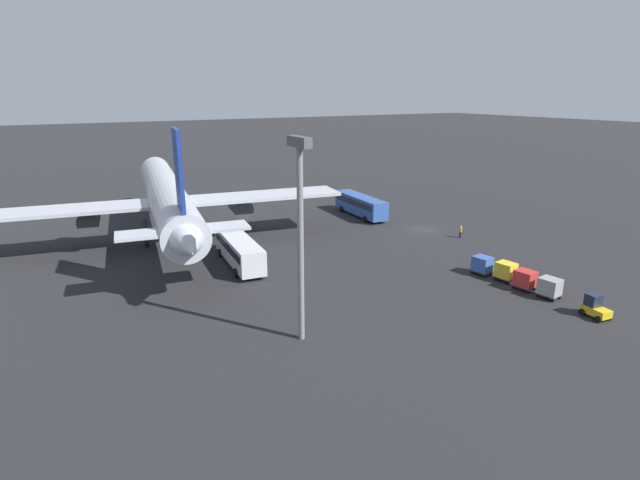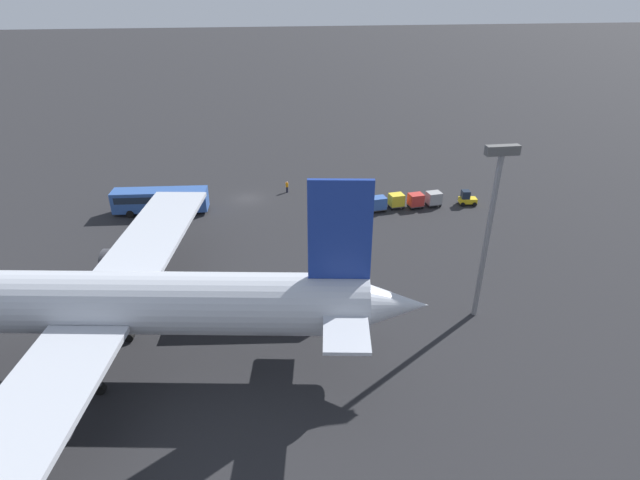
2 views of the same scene
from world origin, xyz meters
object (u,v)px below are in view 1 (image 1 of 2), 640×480
(worker_person, at_px, (460,232))
(cargo_cart_yellow, at_px, (506,270))
(airplane, at_px, (167,197))
(cargo_cart_grey, at_px, (550,287))
(shuttle_bus_near, at_px, (361,204))
(cargo_cart_red, at_px, (525,279))
(baggage_tug, at_px, (595,307))
(cargo_cart_blue, at_px, (482,264))
(shuttle_bus_far, at_px, (239,249))

(worker_person, xyz_separation_m, cargo_cart_yellow, (-14.53, 7.93, 0.32))
(airplane, distance_m, cargo_cart_grey, 47.67)
(shuttle_bus_near, distance_m, cargo_cart_red, 34.89)
(cargo_cart_grey, bearing_deg, airplane, 35.53)
(worker_person, relative_size, cargo_cart_red, 0.79)
(baggage_tug, height_order, worker_person, baggage_tug)
(cargo_cart_red, bearing_deg, cargo_cart_blue, 3.64)
(shuttle_bus_far, relative_size, cargo_cart_grey, 5.72)
(airplane, height_order, shuttle_bus_near, airplane)
(shuttle_bus_far, xyz_separation_m, cargo_cart_grey, (-24.65, -22.89, -0.75))
(shuttle_bus_near, height_order, cargo_cart_blue, shuttle_bus_near)
(cargo_cart_grey, height_order, cargo_cart_yellow, same)
(cargo_cart_yellow, bearing_deg, shuttle_bus_far, 49.95)
(worker_person, bearing_deg, shuttle_bus_far, 81.27)
(cargo_cart_yellow, bearing_deg, cargo_cart_grey, 179.60)
(cargo_cart_yellow, bearing_deg, airplane, 39.72)
(shuttle_bus_far, relative_size, baggage_tug, 4.97)
(cargo_cart_red, bearing_deg, shuttle_bus_far, 45.85)
(shuttle_bus_near, xyz_separation_m, cargo_cart_blue, (-29.35, 3.65, -0.78))
(shuttle_bus_far, relative_size, cargo_cart_yellow, 5.72)
(airplane, relative_size, shuttle_bus_near, 4.26)
(shuttle_bus_near, xyz_separation_m, worker_person, (-17.50, -4.92, -1.10))
(shuttle_bus_far, bearing_deg, worker_person, -92.75)
(cargo_cart_grey, bearing_deg, cargo_cart_yellow, -0.40)
(shuttle_bus_far, bearing_deg, shuttle_bus_near, -57.81)
(shuttle_bus_far, relative_size, cargo_cart_red, 5.72)
(cargo_cart_blue, bearing_deg, cargo_cart_yellow, -166.40)
(worker_person, bearing_deg, cargo_cart_blue, 144.10)
(airplane, bearing_deg, cargo_cart_grey, -135.60)
(cargo_cart_grey, height_order, cargo_cart_blue, same)
(cargo_cart_red, bearing_deg, cargo_cart_grey, -174.25)
(cargo_cart_blue, bearing_deg, cargo_cart_red, -176.36)
(cargo_cart_grey, xyz_separation_m, cargo_cart_blue, (8.06, 0.61, 0.00))
(shuttle_bus_near, bearing_deg, baggage_tug, 179.85)
(shuttle_bus_far, bearing_deg, cargo_cart_blue, -120.68)
(airplane, distance_m, shuttle_bus_far, 15.29)
(shuttle_bus_far, distance_m, cargo_cart_blue, 27.78)
(airplane, relative_size, cargo_cart_yellow, 24.56)
(shuttle_bus_far, xyz_separation_m, worker_person, (-4.74, -30.86, -1.07))
(shuttle_bus_near, distance_m, baggage_tug, 42.36)
(airplane, height_order, cargo_cart_yellow, airplane)
(worker_person, bearing_deg, airplane, 62.26)
(shuttle_bus_near, height_order, baggage_tug, shuttle_bus_near)
(baggage_tug, xyz_separation_m, cargo_cart_yellow, (10.19, -0.21, 0.25))
(shuttle_bus_near, relative_size, cargo_cart_grey, 5.76)
(shuttle_bus_far, distance_m, baggage_tug, 37.22)
(airplane, xyz_separation_m, cargo_cart_blue, (-30.52, -26.94, -4.97))
(baggage_tug, xyz_separation_m, cargo_cart_blue, (12.88, 0.44, 0.25))
(cargo_cart_blue, bearing_deg, airplane, 41.43)
(airplane, relative_size, cargo_cart_blue, 24.56)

